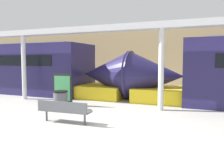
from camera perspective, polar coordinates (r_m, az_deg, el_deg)
name	(u,v)px	position (r m, az deg, el deg)	size (l,w,h in m)	color
ground_plane	(70,133)	(6.64, -10.94, -14.24)	(60.00, 60.00, 0.00)	#B2AFA8
station_wall	(151,55)	(17.24, 10.21, 5.58)	(56.00, 0.20, 5.00)	tan
bench_near	(64,110)	(7.55, -12.50, -8.32)	(1.86, 0.52, 0.76)	#4C4F54
trash_bin	(60,100)	(9.63, -13.31, -5.91)	(0.63, 0.63, 0.82)	#4C4F54
poster_board	(63,90)	(10.40, -12.78, -3.20)	(1.00, 0.07, 1.50)	black
support_column_near	(161,70)	(9.39, 12.72, 1.80)	(0.24, 0.24, 3.42)	silver
support_column_far	(24,68)	(12.80, -22.03, 2.24)	(0.24, 0.24, 3.42)	silver
canopy_beam	(162,25)	(9.49, 12.91, 13.02)	(28.00, 0.60, 0.28)	#B7B7BC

